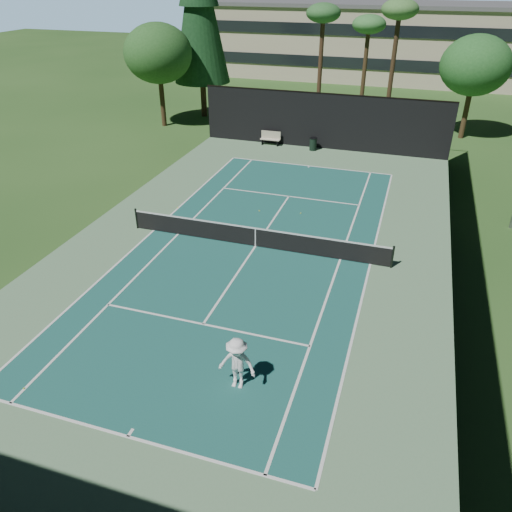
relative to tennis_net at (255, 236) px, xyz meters
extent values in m
plane|color=#2A531F|center=(0.00, 0.00, -0.56)|extent=(160.00, 160.00, 0.00)
cube|color=#608961|center=(0.00, 0.00, -0.55)|extent=(18.00, 32.00, 0.01)
cube|color=#1B5951|center=(0.00, 0.00, -0.55)|extent=(10.97, 23.77, 0.01)
cube|color=white|center=(0.00, -11.88, -0.54)|extent=(10.97, 0.10, 0.01)
cube|color=white|center=(0.00, 11.88, -0.54)|extent=(10.97, 0.10, 0.01)
cube|color=white|center=(0.00, -6.40, -0.54)|extent=(8.23, 0.10, 0.01)
cube|color=white|center=(0.00, 6.40, -0.54)|extent=(8.23, 0.10, 0.01)
cube|color=white|center=(-5.49, 0.00, -0.54)|extent=(0.10, 23.77, 0.01)
cube|color=white|center=(5.49, 0.00, -0.54)|extent=(0.10, 23.77, 0.01)
cube|color=white|center=(-4.12, 0.00, -0.54)|extent=(0.10, 23.77, 0.01)
cube|color=white|center=(4.12, 0.00, -0.54)|extent=(0.10, 23.77, 0.01)
cube|color=white|center=(0.00, 0.00, -0.54)|extent=(0.10, 12.80, 0.01)
cube|color=white|center=(0.00, -11.73, -0.54)|extent=(0.10, 0.30, 0.01)
cube|color=white|center=(0.00, 11.73, -0.54)|extent=(0.10, 0.30, 0.01)
cylinder|color=black|center=(-6.40, 0.00, -0.01)|extent=(0.10, 0.10, 1.10)
cylinder|color=black|center=(6.40, 0.00, -0.01)|extent=(0.10, 0.10, 1.10)
cube|color=black|center=(0.00, 0.00, -0.06)|extent=(12.80, 0.02, 0.92)
cube|color=white|center=(0.00, 0.00, 0.43)|extent=(12.80, 0.04, 0.07)
cube|color=white|center=(0.00, 0.00, -0.06)|extent=(0.05, 0.03, 0.92)
cube|color=black|center=(0.00, 16.00, 1.44)|extent=(18.00, 0.04, 4.00)
cube|color=black|center=(9.00, 0.00, 1.44)|extent=(0.04, 32.00, 4.00)
cube|color=black|center=(-9.00, 0.00, 1.44)|extent=(0.04, 32.00, 4.00)
cube|color=black|center=(0.00, 16.00, 3.44)|extent=(18.00, 0.06, 0.06)
imported|color=white|center=(2.32, -9.00, 0.38)|extent=(1.22, 0.70, 1.88)
sphere|color=#B4D22F|center=(-4.13, -11.24, -0.53)|extent=(0.06, 0.06, 0.06)
sphere|color=#D0DD32|center=(-1.03, 3.89, -0.52)|extent=(0.07, 0.07, 0.07)
sphere|color=#B8CD2E|center=(1.22, 4.30, -0.52)|extent=(0.07, 0.07, 0.07)
sphere|color=yellow|center=(-5.52, 2.89, -0.52)|extent=(0.07, 0.07, 0.07)
cube|color=beige|center=(-3.85, 15.53, -0.11)|extent=(1.50, 0.45, 0.05)
cube|color=beige|center=(-3.85, 15.73, 0.19)|extent=(1.50, 0.06, 0.55)
cube|color=black|center=(-4.45, 15.53, -0.35)|extent=(0.06, 0.40, 0.42)
cube|color=black|center=(-3.25, 15.53, -0.35)|extent=(0.06, 0.40, 0.42)
cylinder|color=black|center=(-0.50, 15.33, -0.11)|extent=(0.52, 0.52, 0.90)
cylinder|color=black|center=(-0.50, 15.33, 0.36)|extent=(0.56, 0.56, 0.05)
cylinder|color=#3F2C1B|center=(-12.00, 22.00, 1.24)|extent=(0.50, 0.50, 3.60)
cone|color=#133618|center=(-12.00, 22.00, 8.44)|extent=(4.80, 4.80, 12.00)
cylinder|color=#452E1D|center=(-2.00, 24.00, 3.72)|extent=(0.36, 0.36, 8.55)
ellipsoid|color=#2A5F2B|center=(-2.00, 24.00, 7.99)|extent=(2.80, 2.80, 1.54)
cylinder|color=#44311D|center=(1.50, 26.00, 3.27)|extent=(0.36, 0.36, 7.65)
ellipsoid|color=#326F32|center=(1.50, 26.00, 7.09)|extent=(2.80, 2.80, 1.54)
cylinder|color=#3F2C1B|center=(4.00, 23.00, 3.94)|extent=(0.36, 0.36, 9.00)
ellipsoid|color=#3F7133|center=(4.00, 23.00, 8.44)|extent=(2.80, 2.80, 1.54)
cylinder|color=#48341F|center=(10.00, 22.00, 1.20)|extent=(0.40, 0.40, 3.52)
ellipsoid|color=#235C24|center=(10.00, 22.00, 4.88)|extent=(5.12, 5.12, 4.35)
cylinder|color=#45321D|center=(-14.00, 18.00, 1.31)|extent=(0.40, 0.40, 3.74)
ellipsoid|color=#265722|center=(-14.00, 18.00, 5.22)|extent=(5.44, 5.44, 4.62)
cube|color=beige|center=(0.00, 46.00, 3.44)|extent=(40.00, 12.00, 8.00)
cube|color=#59595B|center=(0.00, 46.00, 7.54)|extent=(40.50, 12.50, 0.40)
cube|color=black|center=(0.00, 39.95, 1.84)|extent=(38.00, 0.15, 1.20)
cube|color=black|center=(0.00, 39.95, 5.24)|extent=(38.00, 0.15, 1.20)
camera|label=1|loc=(6.51, -20.06, 11.10)|focal=35.00mm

